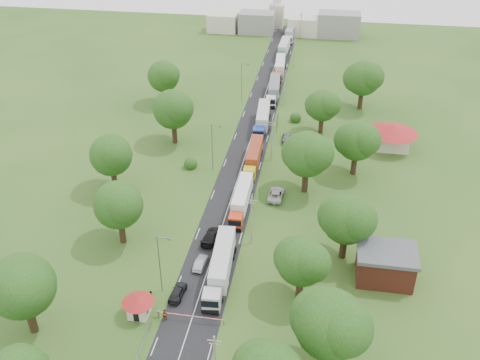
% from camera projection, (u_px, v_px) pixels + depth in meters
% --- Properties ---
extents(ground, '(260.00, 260.00, 0.00)m').
position_uv_depth(ground, '(226.00, 215.00, 92.94)').
color(ground, '#29501A').
rests_on(ground, ground).
extents(road, '(8.00, 200.00, 0.04)m').
position_uv_depth(road, '(244.00, 160.00, 109.74)').
color(road, black).
rests_on(road, ground).
extents(boom_barrier, '(9.22, 0.35, 1.18)m').
position_uv_depth(boom_barrier, '(181.00, 315.00, 71.67)').
color(boom_barrier, slate).
rests_on(boom_barrier, ground).
extents(guard_booth, '(4.40, 4.40, 3.45)m').
position_uv_depth(guard_booth, '(138.00, 303.00, 71.82)').
color(guard_booth, beige).
rests_on(guard_booth, ground).
extents(info_sign, '(0.12, 3.10, 4.10)m').
position_uv_depth(info_sign, '(277.00, 117.00, 120.03)').
color(info_sign, slate).
rests_on(info_sign, ground).
extents(pole_1, '(1.60, 0.24, 9.00)m').
position_uv_depth(pole_1, '(251.00, 220.00, 83.83)').
color(pole_1, gray).
rests_on(pole_1, ground).
extents(pole_2, '(1.60, 0.24, 9.00)m').
position_uv_depth(pole_2, '(272.00, 139.00, 107.35)').
color(pole_2, gray).
rests_on(pole_2, ground).
extents(pole_3, '(1.60, 0.24, 9.00)m').
position_uv_depth(pole_3, '(285.00, 87.00, 130.87)').
color(pole_3, gray).
rests_on(pole_3, ground).
extents(pole_4, '(1.60, 0.24, 9.00)m').
position_uv_depth(pole_4, '(294.00, 52.00, 154.39)').
color(pole_4, gray).
rests_on(pole_4, ground).
extents(pole_5, '(1.60, 0.24, 9.00)m').
position_uv_depth(pole_5, '(301.00, 25.00, 177.90)').
color(pole_5, gray).
rests_on(pole_5, ground).
extents(lamp_0, '(2.03, 0.22, 10.00)m').
position_uv_depth(lamp_0, '(160.00, 261.00, 73.99)').
color(lamp_0, slate).
rests_on(lamp_0, ground).
extents(lamp_1, '(2.03, 0.22, 10.00)m').
position_uv_depth(lamp_1, '(213.00, 145.00, 103.38)').
color(lamp_1, slate).
rests_on(lamp_1, ground).
extents(lamp_2, '(2.03, 0.22, 10.00)m').
position_uv_depth(lamp_2, '(242.00, 80.00, 132.78)').
color(lamp_2, slate).
rests_on(lamp_2, ground).
extents(tree_1, '(9.60, 9.60, 12.05)m').
position_uv_depth(tree_1, '(330.00, 323.00, 61.24)').
color(tree_1, '#382616').
rests_on(tree_1, ground).
extents(tree_2, '(8.00, 8.00, 10.10)m').
position_uv_depth(tree_2, '(302.00, 261.00, 72.52)').
color(tree_2, '#382616').
rests_on(tree_2, ground).
extents(tree_3, '(8.80, 8.80, 11.07)m').
position_uv_depth(tree_3, '(347.00, 218.00, 79.76)').
color(tree_3, '#382616').
rests_on(tree_3, ground).
extents(tree_4, '(9.60, 9.60, 12.05)m').
position_uv_depth(tree_4, '(307.00, 154.00, 95.54)').
color(tree_4, '#382616').
rests_on(tree_4, ground).
extents(tree_5, '(8.80, 8.80, 11.07)m').
position_uv_depth(tree_5, '(357.00, 140.00, 101.31)').
color(tree_5, '#382616').
rests_on(tree_5, ground).
extents(tree_6, '(8.00, 8.00, 10.10)m').
position_uv_depth(tree_6, '(323.00, 105.00, 116.89)').
color(tree_6, '#382616').
rests_on(tree_6, ground).
extents(tree_7, '(9.60, 9.60, 12.05)m').
position_uv_depth(tree_7, '(363.00, 78.00, 127.59)').
color(tree_7, '#382616').
rests_on(tree_7, ground).
extents(tree_9, '(9.60, 9.60, 12.05)m').
position_uv_depth(tree_9, '(23.00, 285.00, 66.59)').
color(tree_9, '#382616').
rests_on(tree_9, ground).
extents(tree_10, '(8.80, 8.80, 11.07)m').
position_uv_depth(tree_10, '(119.00, 204.00, 83.00)').
color(tree_10, '#382616').
rests_on(tree_10, ground).
extents(tree_11, '(8.80, 8.80, 11.07)m').
position_uv_depth(tree_11, '(111.00, 155.00, 96.58)').
color(tree_11, '#382616').
rests_on(tree_11, ground).
extents(tree_12, '(9.60, 9.60, 12.05)m').
position_uv_depth(tree_12, '(173.00, 109.00, 112.22)').
color(tree_12, '#382616').
rests_on(tree_12, ground).
extents(tree_13, '(8.80, 8.80, 11.07)m').
position_uv_depth(tree_13, '(164.00, 76.00, 130.46)').
color(tree_13, '#382616').
rests_on(tree_13, ground).
extents(house_brick, '(8.60, 6.60, 5.20)m').
position_uv_depth(house_brick, '(385.00, 264.00, 77.82)').
color(house_brick, maroon).
rests_on(house_brick, ground).
extents(house_cream, '(10.08, 10.08, 5.80)m').
position_uv_depth(house_cream, '(393.00, 133.00, 112.01)').
color(house_cream, beige).
rests_on(house_cream, ground).
extents(distant_town, '(52.00, 8.00, 8.00)m').
position_uv_depth(distant_town, '(288.00, 24.00, 183.41)').
color(distant_town, gray).
rests_on(distant_town, ground).
extents(church, '(5.00, 5.00, 12.30)m').
position_uv_depth(church, '(277.00, 12.00, 189.79)').
color(church, beige).
rests_on(church, ground).
extents(truck_0, '(3.34, 15.14, 4.18)m').
position_uv_depth(truck_0, '(221.00, 266.00, 78.24)').
color(truck_0, '#B9B9B9').
rests_on(truck_0, ground).
extents(truck_1, '(2.38, 13.64, 3.78)m').
position_uv_depth(truck_1, '(241.00, 199.00, 93.60)').
color(truck_1, red).
rests_on(truck_1, ground).
extents(truck_2, '(2.52, 13.56, 3.76)m').
position_uv_depth(truck_2, '(254.00, 156.00, 106.77)').
color(truck_2, gold).
rests_on(truck_2, ground).
extents(truck_3, '(3.34, 14.95, 4.13)m').
position_uv_depth(truck_3, '(262.00, 119.00, 121.42)').
color(truck_3, navy).
rests_on(truck_3, ground).
extents(truck_4, '(3.26, 14.72, 4.06)m').
position_uv_depth(truck_4, '(274.00, 90.00, 136.34)').
color(truck_4, silver).
rests_on(truck_4, ground).
extents(truck_5, '(3.20, 14.57, 4.02)m').
position_uv_depth(truck_5, '(280.00, 67.00, 150.38)').
color(truck_5, '#B0421B').
rests_on(truck_5, ground).
extents(truck_6, '(2.82, 14.72, 4.07)m').
position_uv_depth(truck_6, '(284.00, 49.00, 164.74)').
color(truck_6, '#276931').
rests_on(truck_6, ground).
extents(truck_7, '(3.00, 13.81, 3.82)m').
position_uv_depth(truck_7, '(290.00, 33.00, 179.26)').
color(truck_7, silver).
rests_on(truck_7, ground).
extents(car_lane_front, '(2.05, 4.49, 1.49)m').
position_uv_depth(car_lane_front, '(178.00, 292.00, 75.63)').
color(car_lane_front, black).
rests_on(car_lane_front, ground).
extents(car_lane_mid, '(1.65, 4.11, 1.33)m').
position_uv_depth(car_lane_mid, '(201.00, 263.00, 81.13)').
color(car_lane_mid, '#9A9DA2').
rests_on(car_lane_mid, ground).
extents(car_lane_rear, '(2.96, 5.80, 1.61)m').
position_uv_depth(car_lane_rear, '(211.00, 236.00, 86.52)').
color(car_lane_rear, black).
rests_on(car_lane_rear, ground).
extents(car_verge_near, '(2.88, 5.81, 1.58)m').
position_uv_depth(car_verge_near, '(276.00, 194.00, 97.22)').
color(car_verge_near, silver).
rests_on(car_verge_near, ground).
extents(car_verge_far, '(2.09, 4.78, 1.60)m').
position_uv_depth(car_verge_far, '(286.00, 138.00, 116.26)').
color(car_verge_far, slate).
rests_on(car_verge_far, ground).
extents(pedestrian_near, '(0.67, 0.45, 1.79)m').
position_uv_depth(pedestrian_near, '(165.00, 315.00, 71.66)').
color(pedestrian_near, gray).
rests_on(pedestrian_near, ground).
extents(pedestrian_booth, '(0.95, 0.97, 1.57)m').
position_uv_depth(pedestrian_booth, '(151.00, 296.00, 74.97)').
color(pedestrian_booth, gray).
rests_on(pedestrian_booth, ground).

